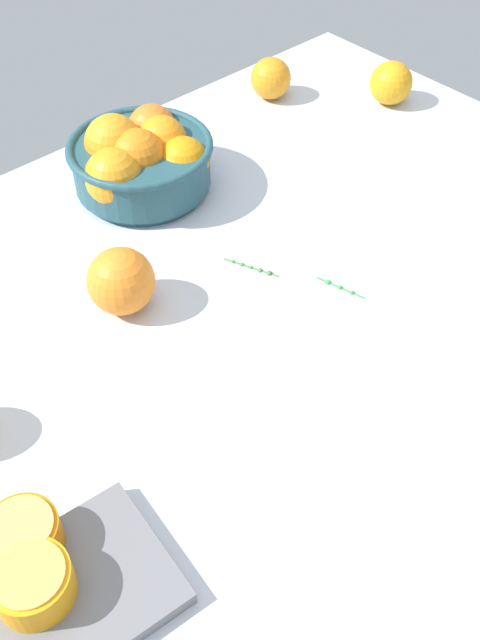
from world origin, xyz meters
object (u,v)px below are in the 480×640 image
(orange_half_0, at_px, (24,535))
(loose_orange_1, at_px, (121,281))
(orange_half_1, at_px, (33,583))
(fruit_bowl, at_px, (141,159))
(loose_orange_3, at_px, (271,78))
(cutting_board, at_px, (38,615))
(loose_orange_2, at_px, (391,83))

(orange_half_0, xyz_separation_m, loose_orange_1, (0.27, 0.22, 0.01))
(orange_half_1, height_order, loose_orange_1, loose_orange_1)
(fruit_bowl, distance_m, orange_half_1, 0.64)
(fruit_bowl, bearing_deg, loose_orange_1, -132.45)
(orange_half_0, height_order, loose_orange_3, loose_orange_3)
(cutting_board, bearing_deg, loose_orange_2, 21.94)
(loose_orange_2, bearing_deg, orange_half_1, -158.59)
(orange_half_1, relative_size, loose_orange_3, 1.02)
(orange_half_1, xyz_separation_m, loose_orange_2, (0.93, 0.37, -0.00))
(orange_half_1, bearing_deg, loose_orange_2, 21.41)
(loose_orange_2, relative_size, loose_orange_3, 1.04)
(fruit_bowl, bearing_deg, orange_half_0, -137.30)
(orange_half_0, relative_size, loose_orange_3, 0.98)
(loose_orange_2, bearing_deg, loose_orange_3, 132.91)
(fruit_bowl, relative_size, loose_orange_3, 3.01)
(fruit_bowl, bearing_deg, loose_orange_3, 11.87)
(orange_half_1, height_order, loose_orange_3, loose_orange_3)
(loose_orange_1, xyz_separation_m, loose_orange_3, (0.51, 0.26, -0.01))
(fruit_bowl, height_order, orange_half_1, fruit_bowl)
(loose_orange_1, bearing_deg, fruit_bowl, 47.55)
(loose_orange_1, xyz_separation_m, loose_orange_2, (0.65, 0.10, -0.01))
(fruit_bowl, relative_size, cutting_board, 0.87)
(orange_half_0, bearing_deg, loose_orange_1, 39.12)
(orange_half_1, bearing_deg, loose_orange_1, 42.81)
(loose_orange_1, height_order, loose_orange_2, loose_orange_1)
(cutting_board, relative_size, loose_orange_3, 3.46)
(cutting_board, height_order, loose_orange_1, loose_orange_1)
(cutting_board, relative_size, loose_orange_2, 3.34)
(fruit_bowl, height_order, orange_half_0, fruit_bowl)
(loose_orange_2, distance_m, loose_orange_3, 0.21)
(cutting_board, distance_m, loose_orange_1, 0.41)
(fruit_bowl, relative_size, loose_orange_2, 2.91)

